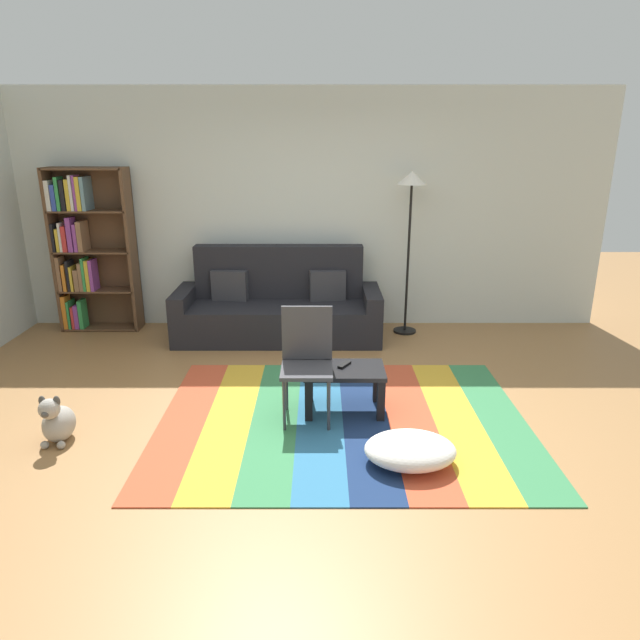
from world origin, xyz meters
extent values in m
plane|color=#9E7042|center=(0.00, 0.00, 0.00)|extent=(14.00, 14.00, 0.00)
cube|color=silver|center=(0.00, 2.55, 1.35)|extent=(6.80, 0.10, 2.70)
cube|color=#C64C2D|center=(-0.99, 0.00, 0.01)|extent=(0.36, 2.26, 0.01)
cube|color=gold|center=(-0.62, 0.00, 0.01)|extent=(0.36, 2.26, 0.01)
cube|color=#387F4C|center=(-0.26, 0.00, 0.01)|extent=(0.36, 2.26, 0.01)
cube|color=teal|center=(0.10, 0.00, 0.01)|extent=(0.36, 2.26, 0.01)
cube|color=navy|center=(0.47, 0.00, 0.01)|extent=(0.36, 2.26, 0.01)
cube|color=#C64C2D|center=(0.83, 0.00, 0.01)|extent=(0.36, 2.26, 0.01)
cube|color=gold|center=(1.19, 0.00, 0.01)|extent=(0.36, 2.26, 0.01)
cube|color=#387F4C|center=(1.56, 0.00, 0.01)|extent=(0.36, 2.26, 0.01)
cube|color=black|center=(-0.36, 1.95, 0.20)|extent=(1.90, 0.80, 0.40)
cube|color=black|center=(-0.36, 2.25, 0.70)|extent=(1.90, 0.20, 0.60)
cube|color=black|center=(-1.40, 1.95, 0.28)|extent=(0.18, 0.80, 0.56)
cube|color=black|center=(0.68, 1.95, 0.28)|extent=(0.18, 0.80, 0.56)
cube|color=#333338|center=(-0.91, 2.13, 0.56)|extent=(0.42, 0.19, 0.36)
cube|color=#333338|center=(0.19, 2.13, 0.56)|extent=(0.42, 0.19, 0.36)
cube|color=brown|center=(-2.90, 2.30, 0.93)|extent=(0.04, 0.28, 1.85)
cube|color=brown|center=(-2.03, 2.30, 0.93)|extent=(0.04, 0.28, 1.85)
cube|color=brown|center=(-2.46, 2.43, 0.93)|extent=(0.90, 0.01, 1.85)
cube|color=brown|center=(-2.46, 2.30, 0.02)|extent=(0.86, 0.28, 0.02)
cube|color=brown|center=(-2.46, 2.30, 0.47)|extent=(0.86, 0.28, 0.02)
cube|color=brown|center=(-2.46, 2.30, 0.93)|extent=(0.86, 0.28, 0.02)
cube|color=brown|center=(-2.46, 2.30, 1.38)|extent=(0.86, 0.28, 0.02)
cube|color=brown|center=(-2.46, 2.30, 1.83)|extent=(0.86, 0.28, 0.02)
cube|color=orange|center=(-2.85, 2.25, 0.22)|extent=(0.05, 0.16, 0.39)
cube|color=green|center=(-2.81, 2.27, 0.19)|extent=(0.03, 0.20, 0.32)
cube|color=red|center=(-2.77, 2.27, 0.16)|extent=(0.03, 0.20, 0.26)
cube|color=purple|center=(-2.73, 2.27, 0.17)|extent=(0.05, 0.20, 0.28)
cube|color=green|center=(-2.67, 2.25, 0.20)|extent=(0.05, 0.17, 0.34)
cube|color=#8C6647|center=(-2.86, 2.25, 0.68)|extent=(0.04, 0.16, 0.39)
cube|color=orange|center=(-2.81, 2.28, 0.63)|extent=(0.04, 0.22, 0.31)
cube|color=black|center=(-2.76, 2.27, 0.66)|extent=(0.03, 0.19, 0.35)
cube|color=gold|center=(-2.72, 2.30, 0.62)|extent=(0.03, 0.25, 0.28)
cube|color=#8C6647|center=(-2.67, 2.28, 0.60)|extent=(0.05, 0.22, 0.24)
cube|color=#8C6647|center=(-2.62, 2.26, 0.64)|extent=(0.04, 0.18, 0.32)
cube|color=green|center=(-2.58, 2.26, 0.67)|extent=(0.03, 0.19, 0.38)
cube|color=gold|center=(-2.54, 2.30, 0.66)|extent=(0.04, 0.25, 0.35)
cube|color=purple|center=(-2.49, 2.27, 0.66)|extent=(0.04, 0.19, 0.36)
cube|color=black|center=(-2.86, 2.30, 1.09)|extent=(0.03, 0.26, 0.31)
cube|color=gold|center=(-2.82, 2.30, 1.06)|extent=(0.03, 0.25, 0.26)
cube|color=silver|center=(-2.78, 2.29, 1.10)|extent=(0.03, 0.24, 0.32)
cube|color=red|center=(-2.74, 2.28, 1.08)|extent=(0.05, 0.23, 0.29)
cube|color=purple|center=(-2.68, 2.25, 1.13)|extent=(0.05, 0.17, 0.38)
cube|color=purple|center=(-2.62, 2.28, 1.09)|extent=(0.04, 0.21, 0.31)
cube|color=#8C6647|center=(-2.57, 2.29, 1.10)|extent=(0.05, 0.23, 0.34)
cube|color=silver|center=(-2.85, 2.27, 1.55)|extent=(0.05, 0.19, 0.33)
cube|color=#334CB2|center=(-2.80, 2.28, 1.53)|extent=(0.05, 0.22, 0.28)
cube|color=green|center=(-2.75, 2.26, 1.57)|extent=(0.04, 0.17, 0.36)
cube|color=black|center=(-2.69, 2.28, 1.56)|extent=(0.05, 0.23, 0.33)
cube|color=gold|center=(-2.64, 2.30, 1.56)|extent=(0.04, 0.26, 0.34)
cube|color=silver|center=(-2.60, 2.30, 1.58)|extent=(0.03, 0.26, 0.38)
cube|color=purple|center=(-2.56, 2.25, 1.58)|extent=(0.03, 0.17, 0.38)
cube|color=gold|center=(-2.52, 2.26, 1.57)|extent=(0.05, 0.17, 0.36)
cube|color=#668C99|center=(-2.47, 2.30, 1.57)|extent=(0.04, 0.26, 0.36)
cube|color=black|center=(0.30, 0.16, 0.37)|extent=(0.65, 0.42, 0.04)
cube|color=black|center=(0.01, -0.01, 0.18)|extent=(0.06, 0.06, 0.34)
cube|color=black|center=(0.58, -0.01, 0.18)|extent=(0.06, 0.06, 0.34)
cube|color=black|center=(0.01, 0.33, 0.18)|extent=(0.06, 0.06, 0.34)
cube|color=black|center=(0.58, 0.33, 0.18)|extent=(0.06, 0.06, 0.34)
ellipsoid|color=white|center=(0.72, -0.63, 0.11)|extent=(0.63, 0.49, 0.20)
ellipsoid|color=#9E998E|center=(-1.84, -0.30, 0.13)|extent=(0.22, 0.30, 0.26)
sphere|color=#9E998E|center=(-1.84, -0.40, 0.30)|extent=(0.15, 0.15, 0.15)
ellipsoid|color=#474440|center=(-1.84, -0.46, 0.29)|extent=(0.06, 0.07, 0.05)
ellipsoid|color=#474440|center=(-1.89, -0.38, 0.36)|extent=(0.05, 0.04, 0.08)
ellipsoid|color=#474440|center=(-1.78, -0.38, 0.36)|extent=(0.05, 0.04, 0.08)
sphere|color=#9E998E|center=(-1.90, -0.43, 0.03)|extent=(0.06, 0.06, 0.06)
sphere|color=#9E998E|center=(-1.78, -0.43, 0.03)|extent=(0.06, 0.06, 0.06)
cylinder|color=black|center=(1.09, 2.17, 0.01)|extent=(0.26, 0.26, 0.02)
cylinder|color=black|center=(1.09, 2.17, 0.85)|extent=(0.03, 0.03, 1.65)
cone|color=white|center=(1.09, 2.17, 1.75)|extent=(0.32, 0.32, 0.14)
cube|color=black|center=(0.30, 0.21, 0.39)|extent=(0.12, 0.15, 0.02)
cube|color=#38383D|center=(0.00, 0.00, 0.44)|extent=(0.40, 0.40, 0.03)
cube|color=#38383D|center=(0.00, 0.18, 0.68)|extent=(0.40, 0.03, 0.44)
cylinder|color=#38383D|center=(-0.17, -0.17, 0.21)|extent=(0.02, 0.02, 0.42)
cylinder|color=#38383D|center=(0.17, -0.17, 0.21)|extent=(0.02, 0.02, 0.42)
cylinder|color=#38383D|center=(-0.17, 0.17, 0.21)|extent=(0.02, 0.02, 0.42)
cylinder|color=#38383D|center=(0.17, 0.17, 0.21)|extent=(0.02, 0.02, 0.42)
camera|label=1|loc=(0.10, -4.05, 2.15)|focal=31.72mm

